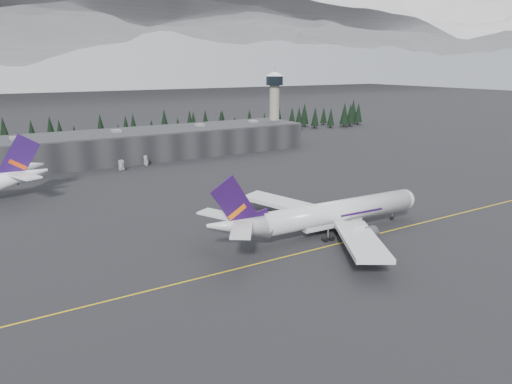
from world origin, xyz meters
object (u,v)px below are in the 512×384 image
jet_main (322,215)px  gse_vehicle_b (147,164)px  control_tower (274,100)px  gse_vehicle_a (122,169)px  terminal (140,144)px

jet_main → gse_vehicle_b: size_ratio=13.70×
control_tower → gse_vehicle_b: size_ratio=8.31×
jet_main → gse_vehicle_b: (-13.23, 102.09, -4.37)m
gse_vehicle_a → jet_main: bearing=-75.4°
jet_main → gse_vehicle_a: bearing=106.9°
control_tower → gse_vehicle_b: bearing=-165.0°
gse_vehicle_a → gse_vehicle_b: 12.46m
gse_vehicle_a → gse_vehicle_b: bearing=20.5°
terminal → jet_main: size_ratio=2.58×
gse_vehicle_b → gse_vehicle_a: bearing=-90.0°
control_tower → gse_vehicle_a: control_tower is taller
jet_main → gse_vehicle_a: size_ratio=13.45×
control_tower → gse_vehicle_a: 95.65m
jet_main → gse_vehicle_b: 103.03m
terminal → gse_vehicle_a: 27.07m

